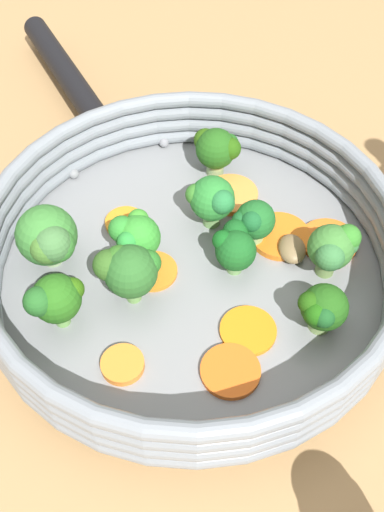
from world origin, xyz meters
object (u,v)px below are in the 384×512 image
mushroom_piece_0 (292,249)px  carrot_slice_0 (248,331)px  carrot_slice_4 (125,222)px  broccoli_floret_2 (322,309)px  broccoli_floret_6 (217,148)px  broccoli_floret_1 (213,200)px  skillet (192,273)px  broccoli_floret_8 (235,248)px  carrot_slice_7 (123,364)px  broccoli_floret_4 (49,239)px  broccoli_floret_9 (55,297)px  carrot_slice_1 (230,371)px  carrot_slice_5 (256,226)px  broccoli_floret_3 (135,236)px  carrot_slice_3 (153,271)px  carrot_slice_8 (231,195)px  carrot_slice_6 (329,241)px  broccoli_floret_0 (334,248)px  carrot_slice_2 (281,237)px  broccoli_floret_5 (254,222)px  broccoli_floret_7 (128,269)px

mushroom_piece_0 → carrot_slice_0: bearing=128.4°
carrot_slice_4 → broccoli_floret_2: (-0.14, -0.09, 0.02)m
carrot_slice_0 → broccoli_floret_6: 0.16m
broccoli_floret_1 → broccoli_floret_2: broccoli_floret_1 is taller
skillet → broccoli_floret_8: bearing=-110.7°
skillet → broccoli_floret_6: broccoli_floret_6 is taller
carrot_slice_7 → broccoli_floret_4: bearing=9.9°
broccoli_floret_4 → broccoli_floret_9: (-0.05, 0.01, -0.00)m
carrot_slice_1 → carrot_slice_5: (0.11, -0.07, 0.00)m
carrot_slice_1 → broccoli_floret_3: broccoli_floret_3 is taller
carrot_slice_1 → skillet: bearing=-7.3°
carrot_slice_4 → carrot_slice_3: bearing=-177.0°
carrot_slice_8 → broccoli_floret_6: bearing=-1.8°
carrot_slice_6 → carrot_slice_5: bearing=51.1°
broccoli_floret_0 → broccoli_floret_9: 0.20m
carrot_slice_2 → broccoli_floret_6: broccoli_floret_6 is taller
broccoli_floret_1 → broccoli_floret_3: same height
carrot_slice_5 → broccoli_floret_6: 0.07m
mushroom_piece_0 → broccoli_floret_0: bearing=-148.8°
broccoli_floret_5 → broccoli_floret_8: 0.03m
carrot_slice_2 → broccoli_floret_0: (-0.04, -0.02, 0.03)m
broccoli_floret_5 → broccoli_floret_9: bearing=93.9°
carrot_slice_8 → broccoli_floret_7: bearing=119.1°
broccoli_floret_5 → broccoli_floret_8: broccoli_floret_5 is taller
broccoli_floret_6 → broccoli_floret_0: bearing=-167.1°
skillet → broccoli_floret_8: size_ratio=7.88×
broccoli_floret_3 → carrot_slice_3: bearing=-153.4°
carrot_slice_6 → broccoli_floret_3: broccoli_floret_3 is taller
carrot_slice_5 → carrot_slice_8: bearing=4.8°
carrot_slice_4 → carrot_slice_7: size_ratio=1.09×
broccoli_floret_1 → broccoli_floret_6: (0.05, -0.03, -0.00)m
carrot_slice_8 → broccoli_floret_8: size_ratio=1.18×
carrot_slice_4 → broccoli_floret_0: 0.16m
carrot_slice_1 → carrot_slice_7: size_ratio=1.38×
carrot_slice_1 → broccoli_floret_3: bearing=11.9°
mushroom_piece_0 → broccoli_floret_4: bearing=69.7°
carrot_slice_3 → mushroom_piece_0: size_ratio=1.33×
carrot_slice_2 → broccoli_floret_1: 0.06m
carrot_slice_7 → broccoli_floret_1: bearing=-49.5°
carrot_slice_3 → broccoli_floret_8: bearing=-108.7°
broccoli_floret_0 → carrot_slice_5: bearing=24.7°
carrot_slice_8 → broccoli_floret_0: (-0.10, -0.03, 0.03)m
carrot_slice_2 → broccoli_floret_5: 0.03m
broccoli_floret_8 → broccoli_floret_9: 0.13m
carrot_slice_4 → broccoli_floret_4: 0.07m
carrot_slice_4 → carrot_slice_7: (-0.12, 0.04, 0.00)m
carrot_slice_4 → mushroom_piece_0: 0.13m
carrot_slice_6 → carrot_slice_8: bearing=32.7°
carrot_slice_5 → broccoli_floret_3: 0.10m
carrot_slice_7 → broccoli_floret_1: (0.09, -0.11, 0.03)m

